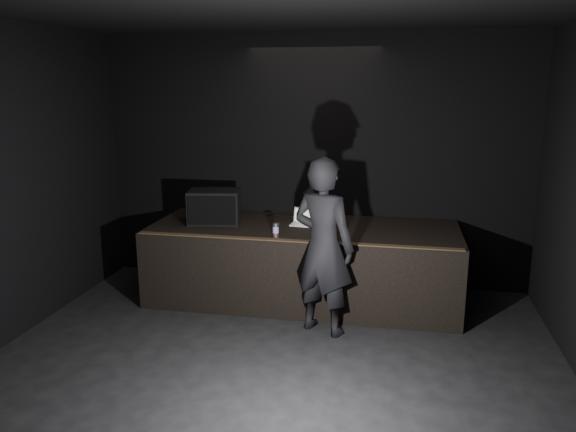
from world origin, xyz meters
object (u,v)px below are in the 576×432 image
(stage_riser, at_px, (303,263))
(person, at_px, (323,247))
(laptop, at_px, (304,220))
(beer_can, at_px, (276,230))
(stage_monitor, at_px, (214,207))

(stage_riser, xyz_separation_m, person, (0.39, -0.95, 0.52))
(stage_riser, relative_size, laptop, 12.22)
(stage_riser, distance_m, person, 1.15)
(beer_can, xyz_separation_m, person, (0.63, -0.37, -0.07))
(person, bearing_deg, stage_riser, -45.65)
(stage_monitor, distance_m, beer_can, 1.11)
(stage_riser, height_order, laptop, laptop)
(stage_monitor, relative_size, person, 0.36)
(stage_monitor, height_order, person, person)
(stage_monitor, distance_m, person, 1.84)
(beer_can, height_order, person, person)
(stage_riser, relative_size, person, 1.95)
(stage_riser, xyz_separation_m, beer_can, (-0.25, -0.58, 0.59))
(stage_riser, distance_m, beer_can, 0.86)
(stage_monitor, relative_size, laptop, 2.25)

